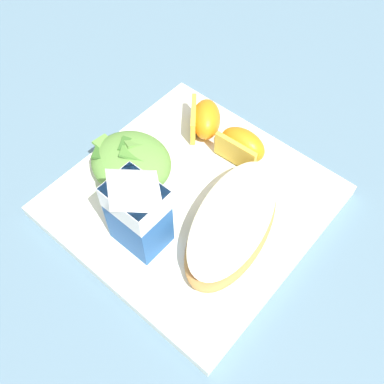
# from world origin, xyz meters

# --- Properties ---
(ground) EXTENTS (3.00, 3.00, 0.00)m
(ground) POSITION_xyz_m (0.00, 0.00, 0.00)
(ground) COLOR slate
(white_plate) EXTENTS (0.28, 0.28, 0.02)m
(white_plate) POSITION_xyz_m (0.00, 0.00, 0.01)
(white_plate) COLOR white
(white_plate) RESTS_ON ground
(cheesy_pizza_bread) EXTENTS (0.12, 0.18, 0.04)m
(cheesy_pizza_bread) POSITION_xyz_m (-0.06, 0.01, 0.03)
(cheesy_pizza_bread) COLOR #B77F42
(cheesy_pizza_bread) RESTS_ON white_plate
(green_salad_pile) EXTENTS (0.10, 0.09, 0.05)m
(green_salad_pile) POSITION_xyz_m (0.08, 0.02, 0.04)
(green_salad_pile) COLOR #5B8E3D
(green_salad_pile) RESTS_ON white_plate
(milk_carton) EXTENTS (0.06, 0.05, 0.11)m
(milk_carton) POSITION_xyz_m (0.01, 0.08, 0.08)
(milk_carton) COLOR #23569E
(milk_carton) RESTS_ON white_plate
(orange_wedge_front) EXTENTS (0.06, 0.04, 0.04)m
(orange_wedge_front) POSITION_xyz_m (-0.01, -0.09, 0.04)
(orange_wedge_front) COLOR orange
(orange_wedge_front) RESTS_ON white_plate
(orange_wedge_middle) EXTENTS (0.07, 0.07, 0.04)m
(orange_wedge_middle) POSITION_xyz_m (0.06, -0.09, 0.04)
(orange_wedge_middle) COLOR orange
(orange_wedge_middle) RESTS_ON white_plate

